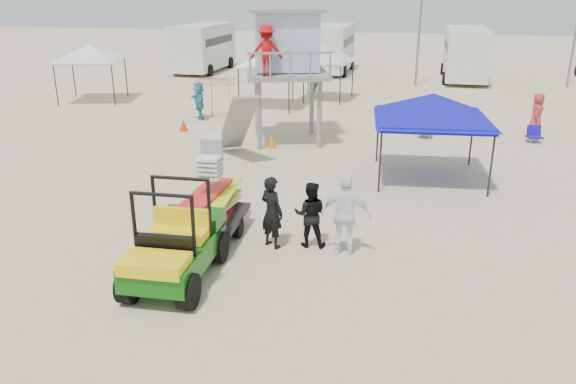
% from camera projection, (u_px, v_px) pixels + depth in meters
% --- Properties ---
extents(ground, '(140.00, 140.00, 0.00)m').
position_uv_depth(ground, '(226.00, 307.00, 10.61)').
color(ground, beige).
rests_on(ground, ground).
extents(utility_cart, '(1.50, 2.76, 2.05)m').
position_uv_depth(utility_cart, '(173.00, 238.00, 11.25)').
color(utility_cart, '#0E550D').
rests_on(utility_cart, ground).
extents(surf_trailer, '(1.39, 2.44, 2.19)m').
position_uv_depth(surf_trailer, '(214.00, 201.00, 13.41)').
color(surf_trailer, black).
rests_on(surf_trailer, ground).
extents(man_left, '(0.75, 0.66, 1.71)m').
position_uv_depth(man_left, '(272.00, 212.00, 12.83)').
color(man_left, black).
rests_on(man_left, ground).
extents(man_mid, '(0.81, 0.66, 1.56)m').
position_uv_depth(man_mid, '(310.00, 214.00, 12.90)').
color(man_mid, black).
rests_on(man_mid, ground).
extents(man_right, '(1.12, 0.48, 1.90)m').
position_uv_depth(man_right, '(346.00, 215.00, 12.44)').
color(man_right, white).
rests_on(man_right, ground).
extents(lifeguard_tower, '(3.83, 3.83, 4.86)m').
position_uv_depth(lifeguard_tower, '(285.00, 46.00, 21.06)').
color(lifeguard_tower, gray).
rests_on(lifeguard_tower, ground).
extents(canopy_blue, '(3.59, 3.59, 3.09)m').
position_uv_depth(canopy_blue, '(434.00, 98.00, 17.00)').
color(canopy_blue, black).
rests_on(canopy_blue, ground).
extents(canopy_white_a, '(2.90, 2.90, 3.29)m').
position_uv_depth(canopy_white_a, '(272.00, 52.00, 27.47)').
color(canopy_white_a, black).
rests_on(canopy_white_a, ground).
extents(canopy_white_b, '(3.72, 3.72, 3.33)m').
position_uv_depth(canopy_white_b, '(89.00, 47.00, 29.01)').
color(canopy_white_b, black).
rests_on(canopy_white_b, ground).
extents(canopy_white_c, '(3.05, 3.05, 3.21)m').
position_uv_depth(canopy_white_c, '(324.00, 49.00, 29.58)').
color(canopy_white_c, black).
rests_on(canopy_white_c, ground).
extents(umbrella_a, '(2.20, 2.24, 1.93)m').
position_uv_depth(umbrella_a, '(211.00, 97.00, 25.74)').
color(umbrella_a, red).
rests_on(umbrella_a, ground).
extents(umbrella_b, '(2.84, 2.84, 1.82)m').
position_uv_depth(umbrella_b, '(230.00, 96.00, 26.29)').
color(umbrella_b, gold).
rests_on(umbrella_b, ground).
extents(cone_near, '(0.34, 0.34, 0.50)m').
position_uv_depth(cone_near, '(272.00, 141.00, 21.13)').
color(cone_near, orange).
rests_on(cone_near, ground).
extents(cone_far, '(0.34, 0.34, 0.50)m').
position_uv_depth(cone_far, '(183.00, 125.00, 23.62)').
color(cone_far, '#FF2C08').
rests_on(cone_far, ground).
extents(beach_chair_a, '(0.71, 0.78, 0.64)m').
position_uv_depth(beach_chair_a, '(239.00, 116.00, 24.99)').
color(beach_chair_a, '#1044B2').
rests_on(beach_chair_a, ground).
extents(beach_chair_b, '(0.65, 0.70, 0.64)m').
position_uv_depth(beach_chair_b, '(534.00, 134.00, 21.91)').
color(beach_chair_b, '#1A0D92').
rests_on(beach_chair_b, ground).
extents(beach_chair_c, '(0.66, 0.72, 0.64)m').
position_uv_depth(beach_chair_c, '(426.00, 129.00, 22.60)').
color(beach_chair_c, '#101DAF').
rests_on(beach_chair_c, ground).
extents(rv_far_left, '(2.64, 6.80, 3.25)m').
position_uv_depth(rv_far_left, '(203.00, 46.00, 39.99)').
color(rv_far_left, silver).
rests_on(rv_far_left, ground).
extents(rv_mid_left, '(2.65, 6.50, 3.25)m').
position_uv_depth(rv_mid_left, '(331.00, 46.00, 39.45)').
color(rv_mid_left, silver).
rests_on(rv_mid_left, ground).
extents(rv_mid_right, '(2.64, 7.00, 3.25)m').
position_uv_depth(rv_mid_right, '(466.00, 52.00, 36.16)').
color(rv_mid_right, silver).
rests_on(rv_mid_right, ground).
extents(light_pole_left, '(0.14, 0.14, 8.00)m').
position_uv_depth(light_pole_left, '(420.00, 18.00, 33.30)').
color(light_pole_left, slate).
rests_on(light_pole_left, ground).
extents(distant_beachgoers, '(15.54, 7.92, 1.79)m').
position_uv_depth(distant_beachgoers, '(312.00, 95.00, 26.82)').
color(distant_beachgoers, '#B23335').
rests_on(distant_beachgoers, ground).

